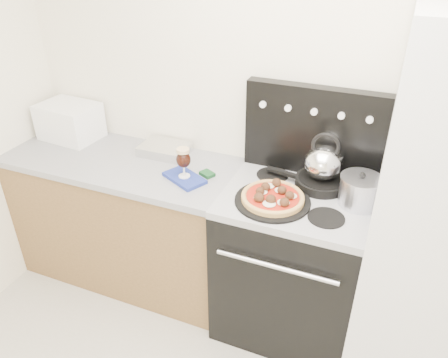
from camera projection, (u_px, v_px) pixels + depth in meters
The scene contains 16 objects.
room_shell at pixel (217, 240), 1.44m from camera, with size 3.52×3.01×2.52m.
base_cabinet at pixel (130, 221), 2.91m from camera, with size 1.45×0.60×0.86m, color brown.
countertop at pixel (122, 162), 2.68m from camera, with size 1.48×0.63×0.04m, color #9999A0.
stove_body at pixel (290, 265), 2.53m from camera, with size 0.76×0.65×0.88m, color black.
cooktop at pixel (297, 198), 2.29m from camera, with size 0.76×0.65×0.04m, color #ADADB2.
backguard at pixel (313, 131), 2.37m from camera, with size 0.76×0.08×0.50m, color black.
fridge at pixel (445, 223), 2.02m from camera, with size 0.64×0.68×1.90m, color silver.
toaster_oven at pixel (70, 121), 2.88m from camera, with size 0.37×0.28×0.23m, color white.
foil_sheet at pixel (165, 149), 2.72m from camera, with size 0.29×0.22×0.06m, color white.
oven_mitt at pixel (184, 178), 2.45m from camera, with size 0.24×0.14×0.02m, color navy.
beer_glass at pixel (184, 163), 2.40m from camera, with size 0.08×0.08×0.18m, color black, non-canonical shape.
pizza_pan at pixel (272, 201), 2.22m from camera, with size 0.39×0.39×0.01m, color black.
pizza at pixel (273, 196), 2.21m from camera, with size 0.32×0.32×0.05m, color tan, non-canonical shape.
skillet at pixel (321, 182), 2.35m from camera, with size 0.27×0.27×0.05m, color black.
tea_kettle at pixel (324, 160), 2.28m from camera, with size 0.20×0.20×0.22m, color silver, non-canonical shape.
stock_pot at pixel (360, 192), 2.17m from camera, with size 0.20×0.20×0.15m, color silver.
Camera 1 is at (0.45, -0.75, 2.16)m, focal length 35.00 mm.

